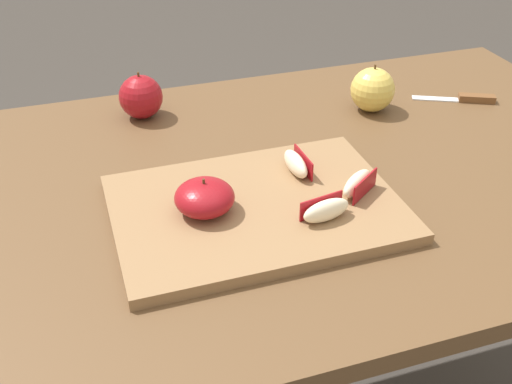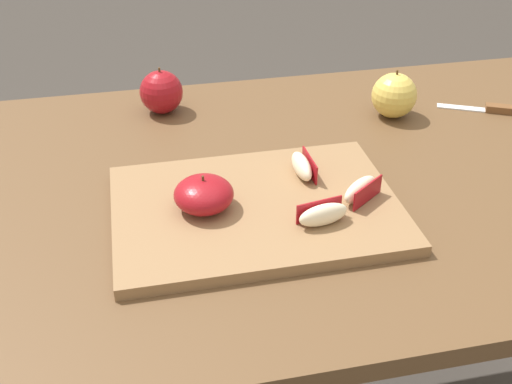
{
  "view_description": "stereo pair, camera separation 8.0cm",
  "coord_description": "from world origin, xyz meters",
  "px_view_note": "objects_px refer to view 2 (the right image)",
  "views": [
    {
      "loc": [
        -0.22,
        -0.79,
        1.25
      ],
      "look_at": [
        0.01,
        -0.09,
        0.76
      ],
      "focal_mm": 43.48,
      "sensor_mm": 36.0,
      "label": 1
    },
    {
      "loc": [
        -0.15,
        -0.82,
        1.25
      ],
      "look_at": [
        0.01,
        -0.09,
        0.76
      ],
      "focal_mm": 43.48,
      "sensor_mm": 36.0,
      "label": 2
    }
  ],
  "objects_px": {
    "apple_wedge_middle": "(361,190)",
    "whole_apple_red_delicious": "(161,92)",
    "cutting_board": "(256,208)",
    "paring_knife": "(497,109)",
    "apple_half_skin_up": "(204,194)",
    "whole_apple_golden": "(394,95)",
    "apple_wedge_near_knife": "(323,214)",
    "apple_wedge_front": "(302,166)"
  },
  "relations": [
    {
      "from": "apple_wedge_front",
      "to": "paring_knife",
      "type": "height_order",
      "value": "apple_wedge_front"
    },
    {
      "from": "apple_wedge_front",
      "to": "whole_apple_red_delicious",
      "type": "xyz_separation_m",
      "value": [
        -0.19,
        0.31,
        0.01
      ]
    },
    {
      "from": "apple_half_skin_up",
      "to": "paring_knife",
      "type": "relative_size",
      "value": 0.56
    },
    {
      "from": "whole_apple_red_delicious",
      "to": "paring_knife",
      "type": "bearing_deg",
      "value": -12.15
    },
    {
      "from": "apple_wedge_front",
      "to": "apple_wedge_near_knife",
      "type": "relative_size",
      "value": 0.97
    },
    {
      "from": "cutting_board",
      "to": "paring_knife",
      "type": "xyz_separation_m",
      "value": [
        0.52,
        0.23,
        -0.0
      ]
    },
    {
      "from": "apple_wedge_near_knife",
      "to": "paring_knife",
      "type": "distance_m",
      "value": 0.54
    },
    {
      "from": "apple_wedge_middle",
      "to": "paring_knife",
      "type": "relative_size",
      "value": 0.48
    },
    {
      "from": "apple_wedge_middle",
      "to": "whole_apple_red_delicious",
      "type": "bearing_deg",
      "value": 123.5
    },
    {
      "from": "cutting_board",
      "to": "whole_apple_golden",
      "type": "height_order",
      "value": "whole_apple_golden"
    },
    {
      "from": "apple_half_skin_up",
      "to": "apple_wedge_near_knife",
      "type": "relative_size",
      "value": 1.13
    },
    {
      "from": "apple_half_skin_up",
      "to": "whole_apple_golden",
      "type": "height_order",
      "value": "whole_apple_golden"
    },
    {
      "from": "apple_wedge_near_knife",
      "to": "apple_wedge_middle",
      "type": "height_order",
      "value": "same"
    },
    {
      "from": "whole_apple_red_delicious",
      "to": "apple_wedge_front",
      "type": "bearing_deg",
      "value": -57.97
    },
    {
      "from": "apple_wedge_middle",
      "to": "whole_apple_red_delicious",
      "type": "relative_size",
      "value": 0.81
    },
    {
      "from": "cutting_board",
      "to": "apple_wedge_near_knife",
      "type": "distance_m",
      "value": 0.11
    },
    {
      "from": "paring_knife",
      "to": "apple_wedge_middle",
      "type": "bearing_deg",
      "value": -145.73
    },
    {
      "from": "cutting_board",
      "to": "apple_wedge_middle",
      "type": "xyz_separation_m",
      "value": [
        0.15,
        -0.02,
        0.03
      ]
    },
    {
      "from": "paring_knife",
      "to": "whole_apple_golden",
      "type": "bearing_deg",
      "value": 172.56
    },
    {
      "from": "cutting_board",
      "to": "paring_knife",
      "type": "distance_m",
      "value": 0.57
    },
    {
      "from": "apple_wedge_near_knife",
      "to": "whole_apple_red_delicious",
      "type": "distance_m",
      "value": 0.47
    },
    {
      "from": "apple_wedge_near_knife",
      "to": "whole_apple_golden",
      "type": "relative_size",
      "value": 0.82
    },
    {
      "from": "apple_half_skin_up",
      "to": "whole_apple_red_delicious",
      "type": "distance_m",
      "value": 0.36
    },
    {
      "from": "cutting_board",
      "to": "whole_apple_red_delicious",
      "type": "bearing_deg",
      "value": 105.92
    },
    {
      "from": "whole_apple_golden",
      "to": "apple_wedge_near_knife",
      "type": "bearing_deg",
      "value": -126.15
    },
    {
      "from": "whole_apple_red_delicious",
      "to": "whole_apple_golden",
      "type": "height_order",
      "value": "whole_apple_golden"
    },
    {
      "from": "cutting_board",
      "to": "whole_apple_red_delicious",
      "type": "height_order",
      "value": "whole_apple_red_delicious"
    },
    {
      "from": "apple_wedge_middle",
      "to": "whole_apple_golden",
      "type": "relative_size",
      "value": 0.79
    },
    {
      "from": "apple_wedge_middle",
      "to": "paring_knife",
      "type": "height_order",
      "value": "apple_wedge_middle"
    },
    {
      "from": "paring_knife",
      "to": "apple_half_skin_up",
      "type": "bearing_deg",
      "value": -159.1
    },
    {
      "from": "cutting_board",
      "to": "paring_knife",
      "type": "relative_size",
      "value": 2.71
    },
    {
      "from": "apple_wedge_near_knife",
      "to": "apple_wedge_middle",
      "type": "distance_m",
      "value": 0.09
    },
    {
      "from": "cutting_board",
      "to": "apple_wedge_near_knife",
      "type": "bearing_deg",
      "value": -40.32
    },
    {
      "from": "apple_wedge_near_knife",
      "to": "apple_wedge_middle",
      "type": "bearing_deg",
      "value": 33.37
    },
    {
      "from": "apple_wedge_near_knife",
      "to": "whole_apple_red_delicious",
      "type": "relative_size",
      "value": 0.85
    },
    {
      "from": "apple_wedge_front",
      "to": "apple_wedge_near_knife",
      "type": "distance_m",
      "value": 0.13
    },
    {
      "from": "paring_knife",
      "to": "whole_apple_red_delicious",
      "type": "relative_size",
      "value": 1.7
    },
    {
      "from": "whole_apple_golden",
      "to": "cutting_board",
      "type": "bearing_deg",
      "value": -140.85
    },
    {
      "from": "paring_knife",
      "to": "whole_apple_red_delicious",
      "type": "distance_m",
      "value": 0.64
    },
    {
      "from": "apple_half_skin_up",
      "to": "whole_apple_golden",
      "type": "distance_m",
      "value": 0.47
    },
    {
      "from": "cutting_board",
      "to": "whole_apple_red_delicious",
      "type": "distance_m",
      "value": 0.38
    },
    {
      "from": "apple_half_skin_up",
      "to": "paring_knife",
      "type": "bearing_deg",
      "value": 20.9
    }
  ]
}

